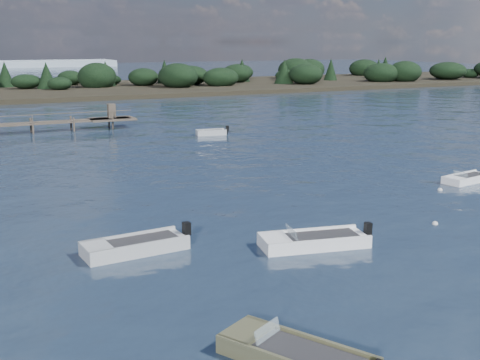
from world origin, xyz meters
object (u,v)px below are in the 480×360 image
tender_far_grey_b (211,133)px  dinghy_mid_grey (135,248)px  dinghy_mid_white_b (467,180)px  dinghy_near_olive (296,359)px  dinghy_mid_white_a (313,243)px

tender_far_grey_b → dinghy_mid_grey: size_ratio=0.67×
dinghy_mid_white_b → dinghy_mid_grey: dinghy_mid_grey is taller
dinghy_mid_white_b → tender_far_grey_b: bearing=105.2°
dinghy_near_olive → dinghy_mid_grey: (-1.52, 11.78, 0.01)m
dinghy_mid_white_a → dinghy_near_olive: size_ratio=1.11×
dinghy_mid_white_a → dinghy_mid_white_b: size_ratio=1.29×
dinghy_near_olive → tender_far_grey_b: size_ratio=1.44×
dinghy_mid_white_b → dinghy_mid_grey: bearing=-171.3°
dinghy_near_olive → tender_far_grey_b: (15.88, 43.16, 0.00)m
dinghy_near_olive → dinghy_mid_white_b: dinghy_near_olive is taller
tender_far_grey_b → dinghy_mid_grey: dinghy_mid_grey is taller
dinghy_mid_white_a → dinghy_mid_grey: bearing=159.5°
tender_far_grey_b → dinghy_near_olive: bearing=-110.2°
dinghy_mid_white_a → dinghy_mid_grey: size_ratio=1.07×
tender_far_grey_b → dinghy_mid_grey: (-17.41, -31.37, 0.01)m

